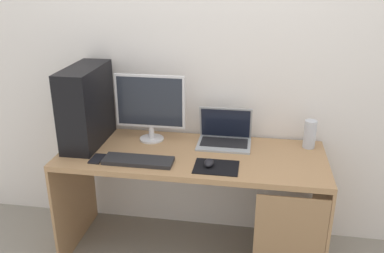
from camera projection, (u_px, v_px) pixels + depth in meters
The scene contains 11 objects.
ground_plane at pixel (192, 251), 2.86m from camera, with size 8.00×8.00×0.00m, color gray.
wall_back at pixel (201, 54), 2.71m from camera, with size 4.00×0.05×2.60m.
desk at pixel (195, 174), 2.62m from camera, with size 1.66×0.64×0.75m.
pc_tower at pixel (86, 106), 2.65m from camera, with size 0.20×0.49×0.51m, color black.
monitor at pixel (150, 106), 2.69m from camera, with size 0.46×0.16×0.45m.
laptop at pixel (224, 137), 2.70m from camera, with size 0.35×0.24×0.24m.
speaker at pixel (310, 134), 2.63m from camera, with size 0.08×0.08×0.18m, color #B7BCC6.
keyboard at pixel (138, 161), 2.46m from camera, with size 0.42×0.14×0.02m, color #232326.
mousepad at pixel (216, 167), 2.40m from camera, with size 0.26×0.20×0.01m, color black.
mouse_left at pixel (209, 163), 2.41m from camera, with size 0.06×0.10×0.03m, color black.
cell_phone at pixel (97, 159), 2.50m from camera, with size 0.07×0.13×0.01m, color black.
Camera 1 is at (0.38, -2.31, 1.85)m, focal length 38.48 mm.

